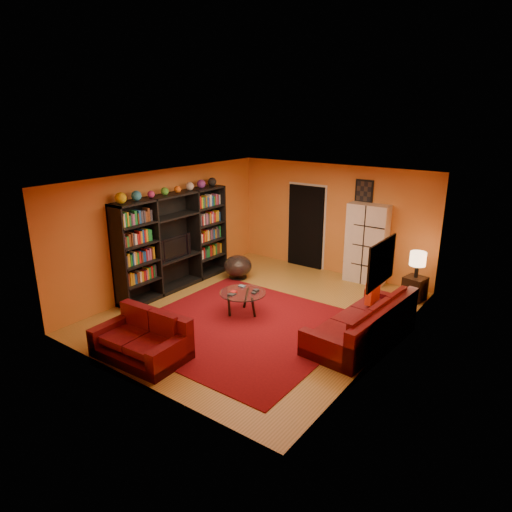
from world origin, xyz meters
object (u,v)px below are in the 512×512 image
Objects in this scene: entertainment_unit at (174,242)px; storage_cabinet at (367,244)px; tv at (173,247)px; bowl_chair at (238,266)px; coffee_table at (243,295)px; table_lamp at (418,259)px; sofa at (366,325)px; side_table at (414,288)px; loveseat at (144,339)px.

entertainment_unit reaches higher than storage_cabinet.
tv is 1.30× the size of bowl_chair.
table_lamp is (2.45, 2.66, 0.48)m from coffee_table.
sofa is 4.96× the size of side_table.
storage_cabinet is 1.49m from side_table.
sofa is at bearing 10.31° from coffee_table.
loveseat is 2.30× the size of bowl_chair.
bowl_chair is at bearing 12.31° from loveseat.
tv reaches higher than side_table.
side_table is (3.77, 1.15, -0.04)m from bowl_chair.
coffee_table is at bearing -113.41° from storage_cabinet.
storage_cabinet is 1.33m from table_lamp.
tv is 2.10m from coffee_table.
storage_cabinet is at bearing -47.85° from tv.
tv is (0.05, -0.10, -0.08)m from entertainment_unit.
loveseat reaches higher than side_table.
side_table is (1.27, -0.40, -0.66)m from storage_cabinet.
entertainment_unit is 3.08m from loveseat.
tv is 0.97× the size of coffee_table.
loveseat is (1.75, -2.42, -0.77)m from entertainment_unit.
entertainment_unit reaches higher than tv.
coffee_table is (2.07, -0.25, -0.65)m from entertainment_unit.
side_table is at bearing 47.29° from coffee_table.
sofa is at bearing -92.77° from table_lamp.
bowl_chair is at bearing 59.05° from entertainment_unit.
coffee_table is at bearing -132.71° from side_table.
table_lamp is at bearing 47.29° from coffee_table.
coffee_table is at bearing -165.70° from sofa.
coffee_table is at bearing -7.00° from entertainment_unit.
bowl_chair is at bearing 131.09° from coffee_table.
entertainment_unit is 1.65m from bowl_chair.
table_lamp is at bearing 16.93° from bowl_chair.
table_lamp is at bearing -32.76° from loveseat.
side_table is (4.47, 2.50, -0.72)m from tv.
storage_cabinet is at bearing 68.85° from coffee_table.
storage_cabinet is at bearing 40.73° from entertainment_unit.
table_lamp is (2.78, 4.82, 0.60)m from loveseat.
side_table is (0.11, 2.23, -0.03)m from sofa.
bowl_chair is (-2.50, -1.54, -0.62)m from storage_cabinet.
loveseat is 1.72× the size of coffee_table.
tv is 0.56× the size of loveseat.
entertainment_unit is at bearing -173.77° from sofa.
bowl_chair is at bearing 167.52° from sofa.
tv is 0.35× the size of sofa.
coffee_table is 3.65m from table_lamp.
entertainment_unit is at bearing -152.01° from side_table.
table_lamp reaches higher than loveseat.
entertainment_unit is 5.19m from side_table.
storage_cabinet reaches higher than table_lamp.
entertainment_unit reaches higher than coffee_table.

